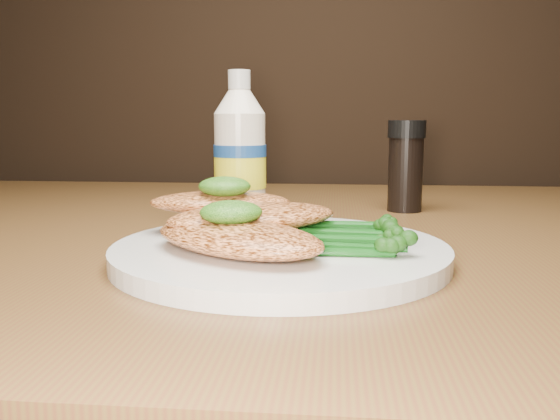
# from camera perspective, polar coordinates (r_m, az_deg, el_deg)

# --- Properties ---
(plate) EXTENTS (0.27, 0.27, 0.01)m
(plate) POSITION_cam_1_polar(r_m,az_deg,el_deg) (0.47, 0.02, -4.14)
(plate) COLOR silver
(plate) RESTS_ON dining_table
(chicken_front) EXTENTS (0.17, 0.15, 0.02)m
(chicken_front) POSITION_cam_1_polar(r_m,az_deg,el_deg) (0.44, -4.18, -2.66)
(chicken_front) COLOR #F58D4E
(chicken_front) RESTS_ON plate
(chicken_mid) EXTENTS (0.16, 0.14, 0.02)m
(chicken_mid) POSITION_cam_1_polar(r_m,az_deg,el_deg) (0.48, -2.58, -0.70)
(chicken_mid) COLOR #F58D4E
(chicken_mid) RESTS_ON plate
(chicken_back) EXTENTS (0.13, 0.08, 0.02)m
(chicken_back) POSITION_cam_1_polar(r_m,az_deg,el_deg) (0.52, -5.86, 0.75)
(chicken_back) COLOR #F58D4E
(chicken_back) RESTS_ON plate
(pesto_front) EXTENTS (0.06, 0.05, 0.02)m
(pesto_front) POSITION_cam_1_polar(r_m,az_deg,el_deg) (0.44, -4.77, -0.23)
(pesto_front) COLOR black
(pesto_front) RESTS_ON chicken_front
(pesto_back) EXTENTS (0.05, 0.05, 0.02)m
(pesto_back) POSITION_cam_1_polar(r_m,az_deg,el_deg) (0.51, -5.41, 2.29)
(pesto_back) COLOR black
(pesto_back) RESTS_ON chicken_back
(broccolini_bundle) EXTENTS (0.13, 0.11, 0.02)m
(broccolini_bundle) POSITION_cam_1_polar(r_m,az_deg,el_deg) (0.47, 5.47, -2.24)
(broccolini_bundle) COLOR #104A12
(broccolini_bundle) RESTS_ON plate
(mayo_bottle) EXTENTS (0.07, 0.07, 0.17)m
(mayo_bottle) POSITION_cam_1_polar(r_m,az_deg,el_deg) (0.66, -3.91, 6.23)
(mayo_bottle) COLOR white
(mayo_bottle) RESTS_ON dining_table
(pepper_grinder) EXTENTS (0.05, 0.05, 0.11)m
(pepper_grinder) POSITION_cam_1_polar(r_m,az_deg,el_deg) (0.74, 12.10, 4.18)
(pepper_grinder) COLOR black
(pepper_grinder) RESTS_ON dining_table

